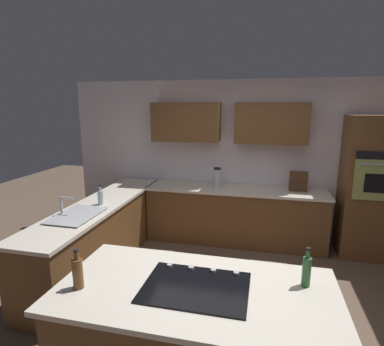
# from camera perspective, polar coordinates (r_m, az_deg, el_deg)

# --- Properties ---
(ground_plane) EXTENTS (14.00, 14.00, 0.00)m
(ground_plane) POSITION_cam_1_polar(r_m,az_deg,el_deg) (3.85, 6.37, -22.71)
(ground_plane) COLOR brown
(wall_back) EXTENTS (6.00, 0.44, 2.60)m
(wall_back) POSITION_cam_1_polar(r_m,az_deg,el_deg) (5.26, 8.80, 3.83)
(wall_back) COLOR silver
(wall_back) RESTS_ON ground
(lower_cabinets_back) EXTENTS (2.80, 0.60, 0.86)m
(lower_cabinets_back) POSITION_cam_1_polar(r_m,az_deg,el_deg) (5.19, 7.73, -7.82)
(lower_cabinets_back) COLOR brown
(lower_cabinets_back) RESTS_ON ground
(countertop_back) EXTENTS (2.84, 0.64, 0.04)m
(countertop_back) POSITION_cam_1_polar(r_m,az_deg,el_deg) (5.05, 7.88, -3.02)
(countertop_back) COLOR silver
(countertop_back) RESTS_ON lower_cabinets_back
(lower_cabinets_side) EXTENTS (0.60, 2.90, 0.86)m
(lower_cabinets_side) POSITION_cam_1_polar(r_m,az_deg,el_deg) (4.63, -15.98, -10.76)
(lower_cabinets_side) COLOR brown
(lower_cabinets_side) RESTS_ON ground
(countertop_side) EXTENTS (0.64, 2.94, 0.04)m
(countertop_side) POSITION_cam_1_polar(r_m,az_deg,el_deg) (4.47, -16.32, -5.44)
(countertop_side) COLOR silver
(countertop_side) RESTS_ON lower_cabinets_side
(island_base) EXTENTS (1.96, 0.95, 0.86)m
(island_base) POSITION_cam_1_polar(r_m,az_deg,el_deg) (2.71, 0.66, -28.52)
(island_base) COLOR brown
(island_base) RESTS_ON ground
(island_top) EXTENTS (2.04, 1.03, 0.04)m
(island_top) POSITION_cam_1_polar(r_m,az_deg,el_deg) (2.44, 0.69, -20.50)
(island_top) COLOR silver
(island_top) RESTS_ON island_base
(wall_oven) EXTENTS (0.80, 0.66, 2.06)m
(wall_oven) POSITION_cam_1_polar(r_m,az_deg,el_deg) (5.22, 29.77, -2.32)
(wall_oven) COLOR brown
(wall_oven) RESTS_ON ground
(sink_unit) EXTENTS (0.46, 0.70, 0.23)m
(sink_unit) POSITION_cam_1_polar(r_m,az_deg,el_deg) (4.03, -20.26, -7.10)
(sink_unit) COLOR #515456
(sink_unit) RESTS_ON countertop_side
(cooktop) EXTENTS (0.76, 0.56, 0.03)m
(cooktop) POSITION_cam_1_polar(r_m,az_deg,el_deg) (2.43, 0.73, -19.88)
(cooktop) COLOR black
(cooktop) RESTS_ON island_top
(blender) EXTENTS (0.15, 0.15, 0.32)m
(blender) POSITION_cam_1_polar(r_m,az_deg,el_deg) (5.08, 4.59, -1.05)
(blender) COLOR silver
(blender) RESTS_ON countertop_back
(spice_rack) EXTENTS (0.27, 0.11, 0.30)m
(spice_rack) POSITION_cam_1_polar(r_m,az_deg,el_deg) (5.10, 18.71, -1.45)
(spice_rack) COLOR #472B19
(spice_rack) RESTS_ON countertop_back
(dish_soap_bottle) EXTENTS (0.07, 0.07, 0.27)m
(dish_soap_bottle) POSITION_cam_1_polar(r_m,az_deg,el_deg) (4.36, -16.25, -4.17)
(dish_soap_bottle) COLOR silver
(dish_soap_bottle) RESTS_ON countertop_side
(oil_bottle) EXTENTS (0.07, 0.07, 0.30)m
(oil_bottle) POSITION_cam_1_polar(r_m,az_deg,el_deg) (2.51, -20.01, -16.57)
(oil_bottle) COLOR brown
(oil_bottle) RESTS_ON island_top
(second_bottle) EXTENTS (0.06, 0.06, 0.30)m
(second_bottle) POSITION_cam_1_polar(r_m,az_deg,el_deg) (2.53, 20.04, -16.29)
(second_bottle) COLOR #336B38
(second_bottle) RESTS_ON island_top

